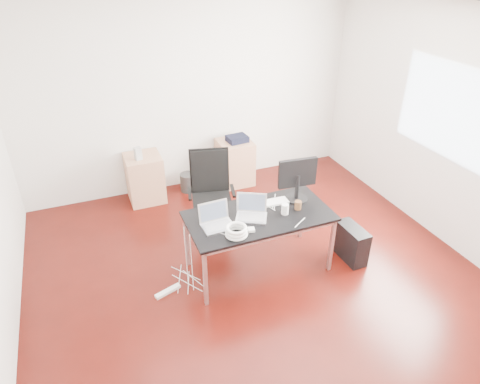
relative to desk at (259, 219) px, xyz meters
name	(u,v)px	position (x,y,z in m)	size (l,w,h in m)	color
room_shell	(264,169)	(-0.05, -0.19, 0.73)	(5.00, 5.00, 5.00)	#340906
desk	(259,219)	(0.00, 0.00, 0.00)	(1.60, 0.80, 0.73)	black
office_chair	(211,190)	(-0.25, 0.93, -0.07)	(0.58, 0.60, 1.08)	black
filing_cabinet_left	(145,178)	(-0.91, 2.03, -0.33)	(0.50, 0.50, 0.70)	#AA7355
filing_cabinet_right	(235,162)	(0.50, 2.03, -0.33)	(0.50, 0.50, 0.70)	#AA7355
pc_tower	(351,243)	(1.10, -0.26, -0.46)	(0.20, 0.45, 0.44)	black
wastebasket	(188,182)	(-0.26, 2.05, -0.54)	(0.24, 0.24, 0.28)	black
power_strip	(168,291)	(-1.09, -0.03, -0.66)	(0.30, 0.06, 0.04)	white
laptop_left	(216,220)	(-0.50, 0.00, 0.11)	(0.34, 0.27, 0.23)	silver
laptop_right	(252,212)	(-0.08, 0.02, 0.11)	(0.41, 0.38, 0.23)	silver
monitor	(297,177)	(0.54, 0.16, 0.34)	(0.45, 0.26, 0.51)	black
keyboard	(269,203)	(0.20, 0.17, 0.06)	(0.44, 0.14, 0.02)	white
cup_white	(285,209)	(0.27, -0.08, 0.11)	(0.08, 0.08, 0.12)	white
cup_brown	(298,205)	(0.45, -0.05, 0.10)	(0.08, 0.08, 0.10)	brown
cable_coil	(236,231)	(-0.37, -0.26, 0.11)	(0.24, 0.24, 0.11)	white
power_adapter	(251,230)	(-0.20, -0.24, 0.07)	(0.07, 0.07, 0.03)	white
speaker	(138,154)	(-0.97, 1.95, 0.11)	(0.09, 0.08, 0.18)	#9E9E9E
navy_garment	(237,139)	(0.54, 2.02, 0.07)	(0.30, 0.24, 0.09)	black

